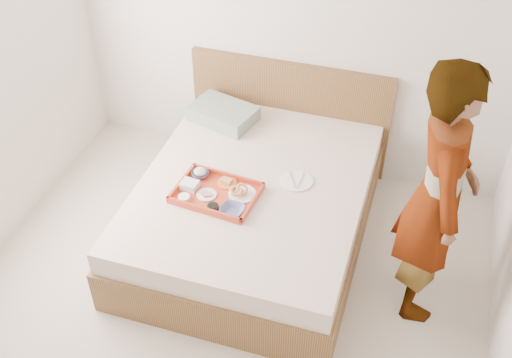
{
  "coord_description": "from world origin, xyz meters",
  "views": [
    {
      "loc": [
        1.03,
        -2.14,
        3.36
      ],
      "look_at": [
        0.07,
        0.9,
        0.65
      ],
      "focal_mm": 43.29,
      "sensor_mm": 36.0,
      "label": 1
    }
  ],
  "objects_px": {
    "tray": "(216,193)",
    "dinner_plate": "(296,181)",
    "person": "(438,196)",
    "bed": "(254,209)"
  },
  "relations": [
    {
      "from": "tray",
      "to": "person",
      "type": "relative_size",
      "value": 0.31
    },
    {
      "from": "bed",
      "to": "person",
      "type": "xyz_separation_m",
      "value": [
        1.22,
        -0.21,
        0.64
      ]
    },
    {
      "from": "dinner_plate",
      "to": "tray",
      "type": "bearing_deg",
      "value": -147.7
    },
    {
      "from": "tray",
      "to": "dinner_plate",
      "type": "relative_size",
      "value": 2.39
    },
    {
      "from": "tray",
      "to": "dinner_plate",
      "type": "distance_m",
      "value": 0.58
    },
    {
      "from": "bed",
      "to": "dinner_plate",
      "type": "bearing_deg",
      "value": 18.12
    },
    {
      "from": "bed",
      "to": "dinner_plate",
      "type": "relative_size",
      "value": 8.57
    },
    {
      "from": "dinner_plate",
      "to": "person",
      "type": "height_order",
      "value": "person"
    },
    {
      "from": "tray",
      "to": "person",
      "type": "bearing_deg",
      "value": 5.32
    },
    {
      "from": "bed",
      "to": "person",
      "type": "height_order",
      "value": "person"
    }
  ]
}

